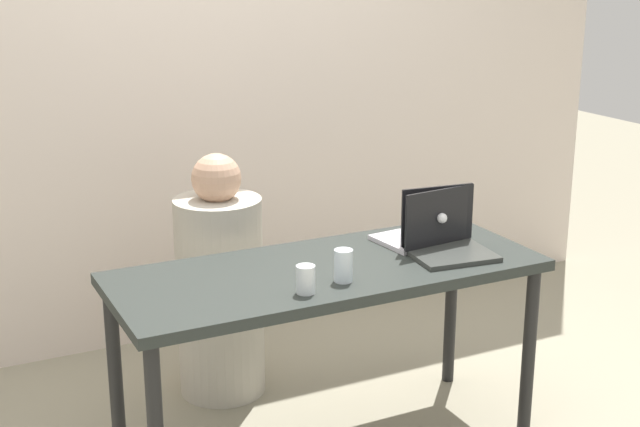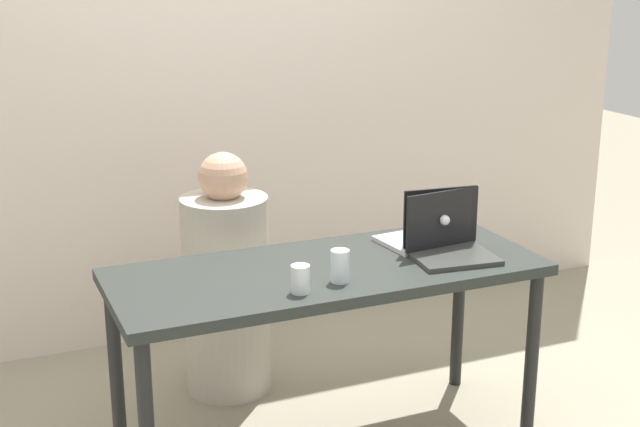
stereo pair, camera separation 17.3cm
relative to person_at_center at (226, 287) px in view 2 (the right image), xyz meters
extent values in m
cube|color=beige|center=(0.19, 0.68, 0.85)|extent=(4.50, 0.10, 2.61)
cube|color=#262B28|center=(0.19, -0.61, 0.25)|extent=(1.54, 0.62, 0.04)
cylinder|color=black|center=(0.91, -0.87, -0.12)|extent=(0.05, 0.05, 0.69)
cylinder|color=black|center=(-0.53, -0.36, -0.12)|extent=(0.05, 0.05, 0.69)
cylinder|color=black|center=(0.91, -0.36, -0.12)|extent=(0.05, 0.05, 0.69)
cylinder|color=#B7B0A0|center=(0.00, 0.00, -0.04)|extent=(0.44, 0.44, 0.85)
sphere|color=tan|center=(0.00, 0.00, 0.47)|extent=(0.20, 0.20, 0.20)
cube|color=#373A37|center=(0.64, -0.72, 0.28)|extent=(0.31, 0.27, 0.02)
cube|color=black|center=(0.65, -0.60, 0.39)|extent=(0.29, 0.04, 0.22)
sphere|color=white|center=(0.66, -0.58, 0.39)|extent=(0.04, 0.04, 0.04)
cube|color=silver|center=(0.64, -0.51, 0.28)|extent=(0.34, 0.26, 0.02)
cube|color=black|center=(0.65, -0.63, 0.39)|extent=(0.32, 0.04, 0.21)
sphere|color=white|center=(0.65, -0.64, 0.39)|extent=(0.04, 0.04, 0.04)
cylinder|color=white|center=(0.01, -0.81, 0.31)|extent=(0.06, 0.06, 0.09)
cylinder|color=silver|center=(0.01, -0.81, 0.29)|extent=(0.06, 0.06, 0.05)
cylinder|color=silver|center=(0.17, -0.77, 0.32)|extent=(0.06, 0.06, 0.11)
cylinder|color=silver|center=(0.17, -0.77, 0.30)|extent=(0.06, 0.06, 0.06)
camera|label=1|loc=(-1.16, -3.27, 1.34)|focal=50.00mm
camera|label=2|loc=(-1.00, -3.34, 1.34)|focal=50.00mm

